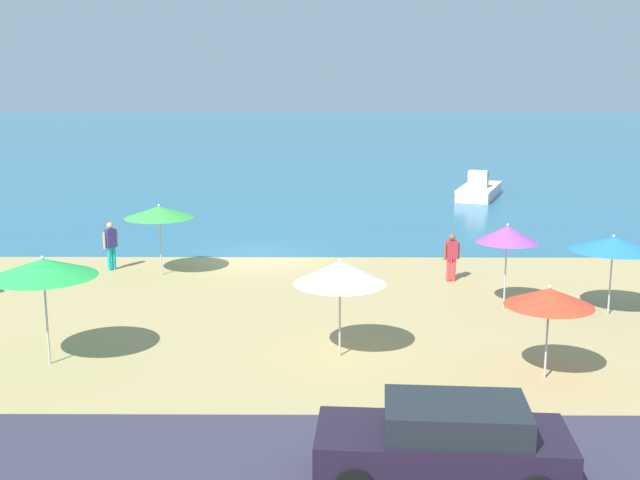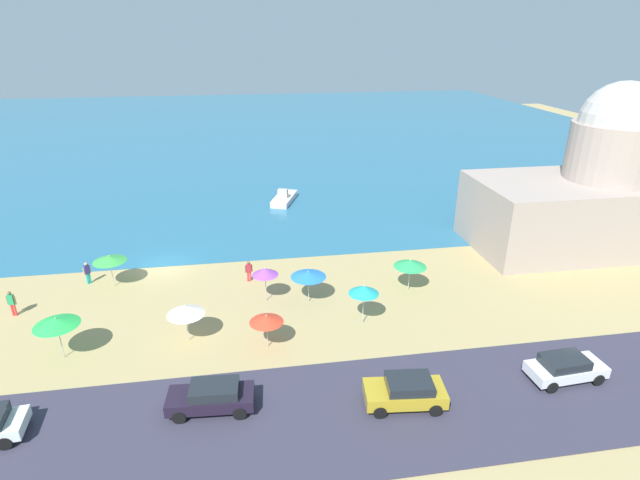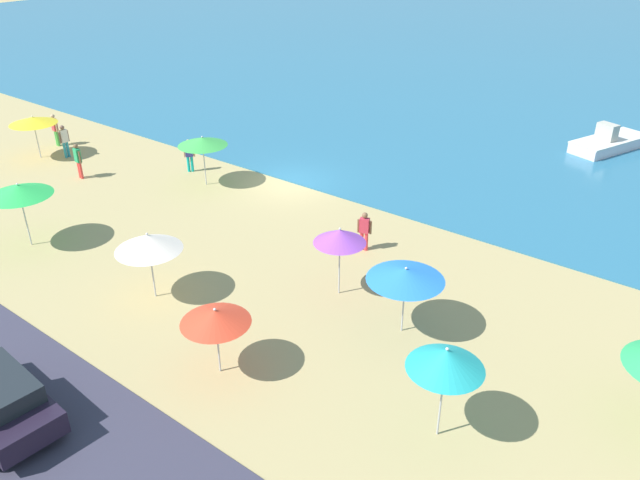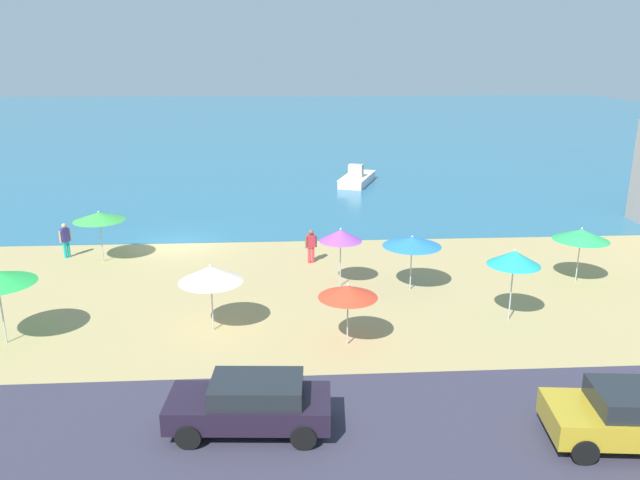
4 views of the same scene
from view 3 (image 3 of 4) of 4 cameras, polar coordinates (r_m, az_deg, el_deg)
ground_plane at (r=30.20m, az=-2.68°, el=5.26°), size 160.00×160.00×0.00m
sea at (r=79.16m, az=25.19°, el=17.02°), size 150.00×110.00×0.05m
beach_umbrella_0 at (r=15.08m, az=11.44°, el=-10.63°), size 1.88×1.88×2.70m
beach_umbrella_1 at (r=29.72m, az=-10.70°, el=8.85°), size 2.31×2.31×2.42m
beach_umbrella_2 at (r=17.25m, az=-9.55°, el=-6.91°), size 1.96×1.96×2.15m
beach_umbrella_3 at (r=18.73m, az=7.84°, el=-3.14°), size 2.38×2.38×2.29m
beach_umbrella_4 at (r=35.98m, az=-24.78°, el=9.90°), size 2.40×2.40×2.27m
beach_umbrella_5 at (r=26.07m, az=-25.86°, el=4.12°), size 2.46×2.46×2.60m
beach_umbrella_6 at (r=21.00m, az=-15.44°, el=-0.21°), size 2.21×2.21×2.42m
beach_umbrella_7 at (r=20.37m, az=1.82°, el=0.35°), size 1.76×1.76×2.51m
bather_0 at (r=31.87m, az=-11.87°, el=7.73°), size 0.42×0.44×1.67m
bather_1 at (r=37.80m, az=-23.07°, el=9.39°), size 0.57×0.27×1.79m
bather_2 at (r=23.76m, az=4.08°, el=0.98°), size 0.54×0.33×1.59m
bather_3 at (r=35.75m, az=-22.33°, el=8.50°), size 0.23×0.57×1.74m
bather_4 at (r=32.54m, az=-21.25°, el=6.91°), size 0.57×0.27×1.75m
skiff_nearshore at (r=37.85m, az=24.99°, el=8.10°), size 3.34×5.39×1.50m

